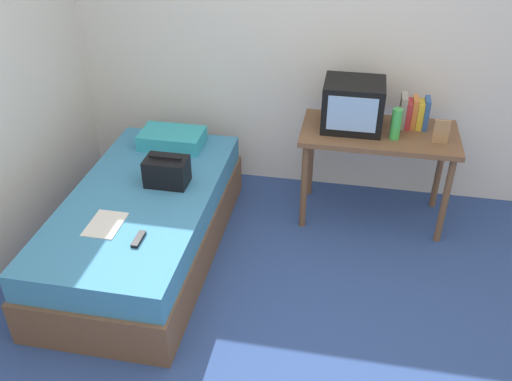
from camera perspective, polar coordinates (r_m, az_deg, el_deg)
ground_plane at (r=3.53m, az=1.19°, el=-15.56°), size 8.00×8.00×0.00m
wall_back at (r=4.53m, az=5.87°, el=15.50°), size 5.20×0.10×2.60m
bed at (r=4.10m, az=-11.34°, el=-3.42°), size 1.00×2.00×0.52m
desk at (r=4.31m, az=12.41°, el=4.79°), size 1.16×0.60×0.76m
tv at (r=4.21m, az=9.92°, el=8.65°), size 0.44×0.39×0.36m
water_bottle at (r=4.13m, az=14.15°, el=6.63°), size 0.07×0.07×0.23m
book_row at (r=4.35m, az=15.82°, el=7.67°), size 0.21×0.16×0.25m
picture_frame at (r=4.17m, az=18.45°, el=5.75°), size 0.11×0.02×0.18m
pillow at (r=4.52m, az=-8.59°, el=5.30°), size 0.50×0.32×0.12m
handbag at (r=3.99m, az=-9.13°, el=1.95°), size 0.30×0.20×0.23m
magazine at (r=3.70m, az=-15.19°, el=-3.36°), size 0.21×0.29×0.01m
remote_dark at (r=3.51m, az=-11.95°, el=-4.90°), size 0.04×0.16×0.02m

